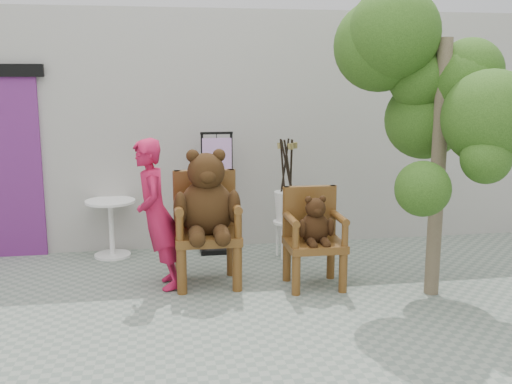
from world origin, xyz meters
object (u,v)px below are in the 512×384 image
Objects in this scene: cafe_table at (111,221)px; tree at (430,83)px; chair_small at (314,230)px; stool_bucket at (287,206)px; display_stand at (217,206)px; chair_big at (207,209)px; person at (157,215)px.

tree is at bearing -28.16° from cafe_table.
stool_bucket is (-0.07, 1.02, 0.04)m from chair_small.
display_stand is (1.30, -0.00, 0.14)m from cafe_table.
chair_big is 0.48× the size of tree.
display_stand reaches higher than chair_small.
cafe_table is 1.31m from display_stand.
chair_small is 1.63m from person.
stool_bucket is 0.48× the size of tree.
person is (-1.61, 0.18, 0.18)m from chair_small.
cafe_table is 0.23× the size of tree.
cafe_table is at bearing 179.20° from display_stand.
display_stand is at bearing 155.22° from stool_bucket.
chair_big is 0.52m from person.
chair_big is at bearing -47.59° from cafe_table.
cafe_table is 0.47× the size of display_stand.
display_stand is (-0.87, 1.39, -0.02)m from chair_small.
tree reaches higher than stool_bucket.
chair_big is 1.64m from cafe_table.
tree reaches higher than cafe_table.
chair_big is 2.57m from tree.
person reaches higher than chair_small.
stool_bucket is at bearing 93.88° from chair_small.
chair_small is (1.10, -0.22, -0.22)m from chair_big.
stool_bucket is (1.54, 0.84, -0.14)m from person.
stool_bucket reaches higher than chair_big.
chair_small is 2.59m from cafe_table.
cafe_table is at bearing 132.41° from chair_big.
person reaches higher than display_stand.
chair_big is 2.05× the size of cafe_table.
chair_small is at bearing -11.31° from chair_big.
chair_big is at bearing -101.64° from display_stand.
display_stand is 0.50× the size of tree.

